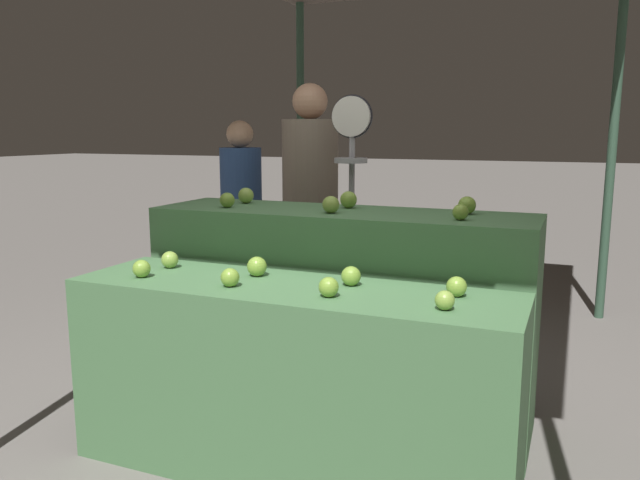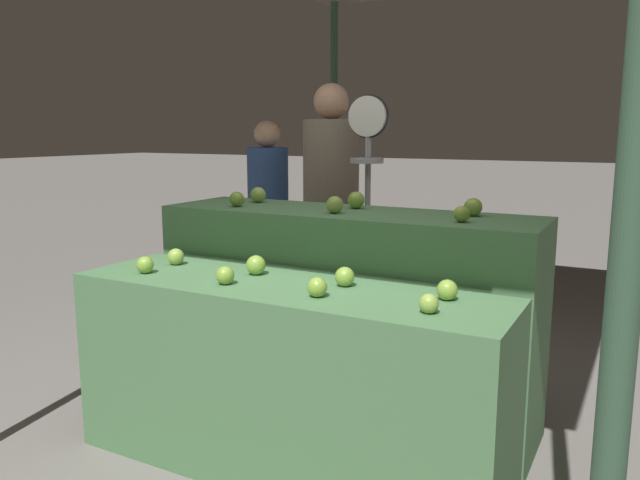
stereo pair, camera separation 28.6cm
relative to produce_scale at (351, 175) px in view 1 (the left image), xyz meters
The scene contains 20 objects.
ground_plane 1.75m from the produce_scale, 81.92° to the right, with size 60.00×60.00×0.00m, color slate.
display_counter_front 1.49m from the produce_scale, 81.92° to the right, with size 1.93×0.55×0.84m, color #4C7A4C.
display_counter_back 0.95m from the produce_scale, 74.70° to the right, with size 1.93×0.55×1.09m, color #4C7A4C.
apple_front_0 1.49m from the produce_scale, 110.37° to the right, with size 0.08×0.08×0.08m, color #84AD3D.
apple_front_1 1.39m from the produce_scale, 92.19° to the right, with size 0.08×0.08×0.08m, color #84AD3D.
apple_front_2 1.44m from the produce_scale, 73.77° to the right, with size 0.08×0.08×0.08m, color #84AD3D.
apple_front_3 1.63m from the produce_scale, 57.80° to the right, with size 0.07×0.07×0.07m, color #8EB247.
apple_front_4 1.30m from the produce_scale, 113.73° to the right, with size 0.08×0.08×0.08m, color #8EB247.
apple_front_5 1.19m from the produce_scale, 91.97° to the right, with size 0.09×0.09×0.09m, color #84AD3D.
apple_front_6 1.26m from the produce_scale, 70.16° to the right, with size 0.08×0.08×0.08m, color #84AD3D.
apple_front_7 1.47m from the produce_scale, 53.28° to the right, with size 0.08×0.08×0.08m, color #84AD3D.
apple_back_0 0.87m from the produce_scale, 118.84° to the right, with size 0.08×0.08×0.08m, color #7AA338.
apple_back_1 0.78m from the produce_scale, 77.55° to the right, with size 0.08×0.08×0.08m, color #8EB247.
apple_back_2 1.10m from the produce_scale, 43.59° to the right, with size 0.07×0.07×0.07m, color #84AD3D.
apple_back_3 0.69m from the produce_scale, 127.85° to the right, with size 0.09×0.09×0.09m, color #8EB247.
apple_back_4 0.57m from the produce_scale, 71.48° to the right, with size 0.09×0.09×0.09m, color #84AD3D.
apple_back_5 0.95m from the produce_scale, 34.35° to the right, with size 0.09×0.09×0.09m, color #84AD3D.
produce_scale is the anchor object (origin of this frame).
person_vendor_at_scale 0.54m from the produce_scale, 142.83° to the left, with size 0.47×0.47×1.79m.
person_customer_left 1.34m from the produce_scale, 150.35° to the left, with size 0.43×0.43×1.56m.
Camera 1 is at (1.10, -2.31, 1.48)m, focal length 35.00 mm.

